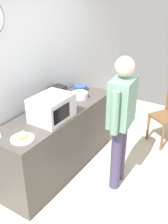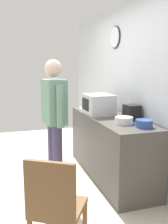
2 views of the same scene
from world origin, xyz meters
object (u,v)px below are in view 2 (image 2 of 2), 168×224
cereal_bowl (144,124)px  person_standing (54,115)px  microwave (99,104)px  spoon_utensil (101,107)px  toaster (132,112)px  salad_bowl (124,120)px  sandwich_plate (87,107)px  fork_utensil (116,120)px  wooden_chair (55,207)px

cereal_bowl → person_standing: person_standing is taller
microwave → person_standing: size_ratio=0.29×
microwave → cereal_bowl: bearing=12.5°
spoon_utensil → toaster: bearing=1.0°
salad_bowl → toaster: toaster is taller
cereal_bowl → sandwich_plate: bearing=-171.2°
salad_bowl → fork_utensil: size_ratio=1.34×
salad_bowl → fork_utensil: salad_bowl is taller
salad_bowl → toaster: bearing=134.9°
microwave → spoon_utensil: (-0.59, 0.28, -0.15)m
microwave → spoon_utensil: microwave is taller
salad_bowl → person_standing: bearing=-114.2°
spoon_utensil → wooden_chair: (2.32, -1.29, -0.39)m
microwave → salad_bowl: bearing=5.4°
person_standing → sandwich_plate: bearing=140.8°
microwave → toaster: (0.50, 0.30, -0.05)m
fork_utensil → wooden_chair: 1.68m
person_standing → spoon_utensil: bearing=132.9°
fork_utensil → person_standing: person_standing is taller
sandwich_plate → salad_bowl: size_ratio=1.14×
microwave → wooden_chair: 2.07m
person_standing → wooden_chair: size_ratio=1.82×
microwave → sandwich_plate: 0.55m
person_standing → salad_bowl: bearing=65.8°
cereal_bowl → fork_utensil: (-0.47, -0.15, -0.04)m
person_standing → fork_utensil: bearing=80.4°
cereal_bowl → wooden_chair: (0.76, -1.23, -0.43)m
toaster → fork_utensil: (-0.01, -0.23, -0.10)m
sandwich_plate → spoon_utensil: (-0.06, 0.29, -0.02)m
sandwich_plate → fork_utensil: sandwich_plate is taller
microwave → wooden_chair: bearing=-30.4°
cereal_bowl → fork_utensil: cereal_bowl is taller
sandwich_plate → person_standing: 1.16m
salad_bowl → fork_utensil: bearing=-178.3°
spoon_utensil → salad_bowl: bearing=-8.9°
fork_utensil → microwave: bearing=-172.8°
cereal_bowl → spoon_utensil: cereal_bowl is taller
microwave → person_standing: bearing=-64.3°
microwave → salad_bowl: microwave is taller
fork_utensil → person_standing: 0.83m
toaster → person_standing: bearing=-97.8°
spoon_utensil → wooden_chair: size_ratio=0.18×
cereal_bowl → person_standing: (-0.61, -0.96, 0.05)m
toaster → sandwich_plate: bearing=-163.2°
wooden_chair → spoon_utensil: bearing=151.0°
sandwich_plate → salad_bowl: salad_bowl is taller
cereal_bowl → spoon_utensil: bearing=177.7°
microwave → fork_utensil: bearing=7.2°
toaster → cereal_bowl: bearing=-9.9°
salad_bowl → cereal_bowl: bearing=31.0°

